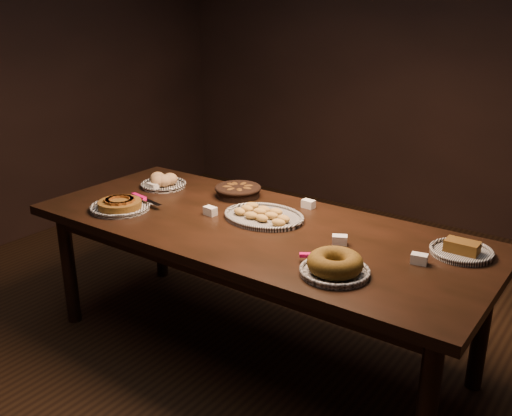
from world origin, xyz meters
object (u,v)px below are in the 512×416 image
Objects in this scene: buffet_table at (255,238)px; madeleine_platter at (263,216)px; bundt_cake_plate at (335,266)px; apple_tart_plate at (120,205)px.

buffet_table is 5.44× the size of madeleine_platter.
bundt_cake_plate is at bearing -23.89° from buffet_table.
apple_tart_plate is (-0.74, -0.24, 0.10)m from buffet_table.
buffet_table is 6.78× the size of apple_tart_plate.
buffet_table is 0.13m from madeleine_platter.
madeleine_platter is at bearing 97.69° from buffet_table.
apple_tart_plate is at bearing 168.12° from bundt_cake_plate.
apple_tart_plate is 1.03× the size of bundt_cake_plate.
madeleine_platter is (-0.01, 0.09, 0.09)m from buffet_table.
apple_tart_plate is 0.80m from madeleine_platter.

